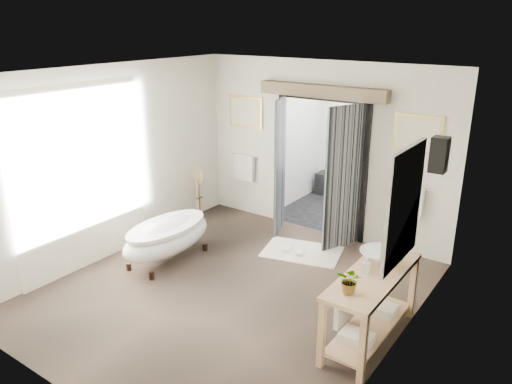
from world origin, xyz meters
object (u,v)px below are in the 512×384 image
basin (379,257)px  vanity (369,301)px  clawfoot_tub (167,236)px  rug (302,252)px

basin → vanity: bearing=-94.3°
clawfoot_tub → rug: bearing=42.5°
vanity → rug: vanity is taller
clawfoot_tub → rug: 2.13m
clawfoot_tub → basin: (3.26, 0.16, 0.54)m
clawfoot_tub → basin: 3.31m
clawfoot_tub → vanity: (3.29, -0.13, 0.11)m
rug → vanity: bearing=-41.4°
rug → basin: basin is taller
vanity → rug: 2.38m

